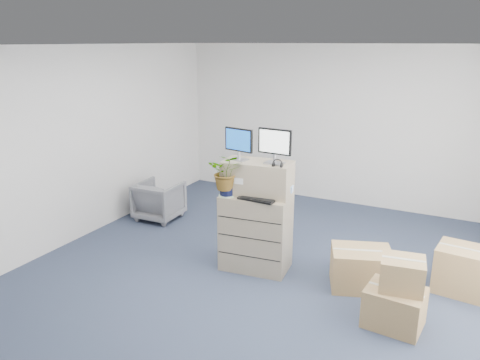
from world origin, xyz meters
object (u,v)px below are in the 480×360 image
water_bottle (262,187)px  office_chair (159,199)px  monitor_left (239,142)px  potted_plant (227,176)px  filing_cabinet_lower (256,232)px  monitor_right (275,144)px  keyboard (257,199)px

water_bottle → office_chair: water_bottle is taller
office_chair → water_bottle: bearing=157.3°
monitor_left → potted_plant: 0.45m
office_chair → filing_cabinet_lower: bearing=156.2°
monitor_right → water_bottle: (-0.15, -0.02, -0.55)m
water_bottle → potted_plant: bearing=-151.4°
potted_plant → monitor_right: bearing=23.8°
water_bottle → filing_cabinet_lower: bearing=-164.5°
monitor_left → monitor_right: 0.47m
filing_cabinet_lower → keyboard: 0.54m
monitor_right → keyboard: (-0.13, -0.20, -0.65)m
filing_cabinet_lower → monitor_right: 1.18m
keyboard → office_chair: bearing=158.1°
monitor_left → monitor_right: monitor_right is taller
keyboard → filing_cabinet_lower: bearing=120.8°
monitor_left → office_chair: bearing=166.4°
monitor_left → monitor_right: (0.46, 0.04, 0.01)m
monitor_left → monitor_right: size_ratio=0.93×
water_bottle → office_chair: bearing=159.5°
potted_plant → office_chair: size_ratio=0.79×
water_bottle → keyboard: bearing=-85.2°
water_bottle → potted_plant: 0.46m
keyboard → potted_plant: potted_plant is taller
keyboard → potted_plant: size_ratio=0.84×
potted_plant → office_chair: (-1.85, 1.05, -0.90)m
office_chair → keyboard: bearing=153.5°
potted_plant → filing_cabinet_lower: bearing=31.2°
filing_cabinet_lower → water_bottle: water_bottle is taller
potted_plant → keyboard: bearing=4.6°
filing_cabinet_lower → office_chair: (-2.17, 0.86, -0.15)m
potted_plant → office_chair: bearing=150.5°
monitor_right → water_bottle: monitor_right is taller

